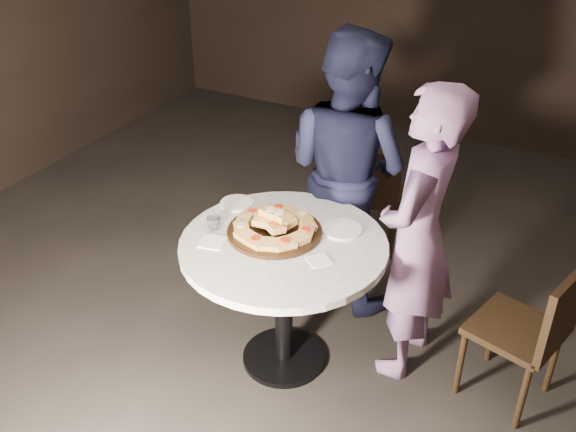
{
  "coord_description": "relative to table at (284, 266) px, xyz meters",
  "views": [
    {
      "loc": [
        1.39,
        -2.54,
        2.64
      ],
      "look_at": [
        0.09,
        -0.04,
        0.95
      ],
      "focal_mm": 40.0,
      "sensor_mm": 36.0,
      "label": 1
    }
  ],
  "objects": [
    {
      "name": "floor",
      "position": [
        -0.09,
        0.09,
        -0.66
      ],
      "size": [
        7.0,
        7.0,
        0.0
      ],
      "primitive_type": "plane",
      "color": "black",
      "rests_on": "ground"
    },
    {
      "name": "table",
      "position": [
        0.0,
        0.0,
        0.0
      ],
      "size": [
        1.33,
        1.33,
        0.82
      ],
      "rotation": [
        0.0,
        0.0,
        0.25
      ],
      "color": "black",
      "rests_on": "ground"
    },
    {
      "name": "serving_board",
      "position": [
        -0.08,
        0.05,
        0.16
      ],
      "size": [
        0.53,
        0.53,
        0.02
      ],
      "primitive_type": "cylinder",
      "rotation": [
        0.0,
        0.0,
        -0.06
      ],
      "color": "black",
      "rests_on": "table"
    },
    {
      "name": "focaccia_pile",
      "position": [
        -0.08,
        0.05,
        0.21
      ],
      "size": [
        0.45,
        0.45,
        0.12
      ],
      "rotation": [
        0.0,
        0.0,
        0.14
      ],
      "color": "tan",
      "rests_on": "serving_board"
    },
    {
      "name": "plate_left",
      "position": [
        -0.42,
        0.23,
        0.16
      ],
      "size": [
        0.24,
        0.24,
        0.01
      ],
      "primitive_type": "cylinder",
      "rotation": [
        0.0,
        0.0,
        0.32
      ],
      "color": "white",
      "rests_on": "table"
    },
    {
      "name": "plate_right",
      "position": [
        0.22,
        0.24,
        0.16
      ],
      "size": [
        0.22,
        0.22,
        0.01
      ],
      "primitive_type": "cylinder",
      "rotation": [
        0.0,
        0.0,
        0.03
      ],
      "color": "white",
      "rests_on": "table"
    },
    {
      "name": "water_glass",
      "position": [
        -0.39,
        -0.06,
        0.19
      ],
      "size": [
        0.08,
        0.08,
        0.07
      ],
      "primitive_type": "imported",
      "rotation": [
        0.0,
        0.0,
        -0.06
      ],
      "color": "silver",
      "rests_on": "table"
    },
    {
      "name": "napkin_near",
      "position": [
        -0.32,
        -0.18,
        0.15
      ],
      "size": [
        0.15,
        0.15,
        0.01
      ],
      "primitive_type": "cube",
      "rotation": [
        0.0,
        0.0,
        0.22
      ],
      "color": "white",
      "rests_on": "table"
    },
    {
      "name": "napkin_far",
      "position": [
        0.23,
        -0.07,
        0.15
      ],
      "size": [
        0.15,
        0.15,
        0.01
      ],
      "primitive_type": "cube",
      "rotation": [
        0.0,
        0.0,
        -0.69
      ],
      "color": "white",
      "rests_on": "table"
    },
    {
      "name": "chair_far",
      "position": [
        0.02,
        1.31,
        -0.18
      ],
      "size": [
        0.44,
        0.46,
        0.83
      ],
      "rotation": [
        0.0,
        0.0,
        3.28
      ],
      "color": "black",
      "rests_on": "ground"
    },
    {
      "name": "chair_right",
      "position": [
        1.26,
        0.3,
        -0.16
      ],
      "size": [
        0.53,
        0.51,
        0.88
      ],
      "rotation": [
        0.0,
        0.0,
        -1.85
      ],
      "color": "black",
      "rests_on": "ground"
    },
    {
      "name": "diner_navy",
      "position": [
        0.01,
        0.81,
        0.21
      ],
      "size": [
        0.99,
        0.86,
        1.75
      ],
      "primitive_type": "imported",
      "rotation": [
        0.0,
        0.0,
        2.87
      ],
      "color": "black",
      "rests_on": "ground"
    },
    {
      "name": "diner_teal",
      "position": [
        0.61,
        0.33,
        0.17
      ],
      "size": [
        0.42,
        0.62,
        1.67
      ],
      "primitive_type": "imported",
      "rotation": [
        0.0,
        0.0,
        -1.6
      ],
      "color": "slate",
      "rests_on": "ground"
    }
  ]
}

